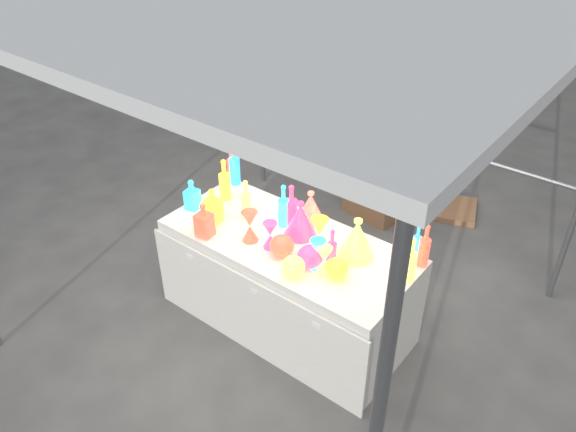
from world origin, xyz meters
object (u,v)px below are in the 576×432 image
Objects in this scene: display_table at (287,282)px; decanter_0 at (212,206)px; hourglass_0 at (250,226)px; globe_0 at (337,269)px; cardboard_box_closed at (376,197)px; lampshade_0 at (311,207)px.

display_table is 0.78m from decanter_0.
globe_0 is (0.69, 0.04, -0.06)m from hourglass_0.
globe_0 is (0.72, -1.81, 0.62)m from cardboard_box_closed.
hourglass_0 is at bearing -176.93° from globe_0.
cardboard_box_closed is 2.24× the size of hourglass_0.
hourglass_0 reaches higher than globe_0.
display_table is at bearing 166.80° from globe_0.
decanter_0 reaches higher than display_table.
hourglass_0 is 1.54× the size of globe_0.
display_table is 0.66m from globe_0.
lampshade_0 is (-0.01, 0.29, 0.50)m from display_table.
lampshade_0 is (0.56, 0.43, -0.01)m from decanter_0.
display_table is at bearing -74.12° from cardboard_box_closed.
decanter_0 is 1.80× the size of globe_0.
cardboard_box_closed is at bearing 97.89° from display_table.
decanter_0 is 1.09× the size of lampshade_0.
cardboard_box_closed is at bearing 72.74° from decanter_0.
globe_0 reaches higher than cardboard_box_closed.
lampshade_0 reaches higher than display_table.
globe_0 is at bearing -54.78° from lampshade_0.
cardboard_box_closed is at bearing 83.21° from lampshade_0.
display_table is at bearing 6.96° from decanter_0.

